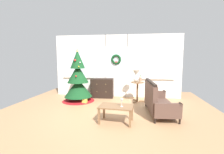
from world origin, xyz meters
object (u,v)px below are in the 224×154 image
(flower_vase, at_px, (140,79))
(coffee_table, at_px, (116,108))
(side_table, at_px, (137,88))
(gift_box, at_px, (85,101))
(dresser_cabinet, at_px, (102,88))
(settee_sofa, at_px, (157,101))
(table_lamp, at_px, (136,74))
(wine_glass, at_px, (122,101))
(christmas_tree, at_px, (78,81))

(flower_vase, height_order, coffee_table, flower_vase)
(side_table, relative_size, coffee_table, 0.84)
(gift_box, bearing_deg, dresser_cabinet, 64.84)
(dresser_cabinet, bearing_deg, side_table, -16.96)
(settee_sofa, height_order, gift_box, settee_sofa)
(table_lamp, distance_m, wine_glass, 2.20)
(flower_vase, distance_m, gift_box, 2.15)
(dresser_cabinet, height_order, wine_glass, dresser_cabinet)
(christmas_tree, xyz_separation_m, side_table, (2.19, 0.24, -0.23))
(dresser_cabinet, height_order, settee_sofa, settee_sofa)
(table_lamp, height_order, coffee_table, table_lamp)
(table_lamp, bearing_deg, gift_box, -163.19)
(dresser_cabinet, xyz_separation_m, table_lamp, (1.36, -0.39, 0.63))
(flower_vase, xyz_separation_m, wine_glass, (-0.49, -2.03, -0.28))
(christmas_tree, height_order, wine_glass, christmas_tree)
(settee_sofa, xyz_separation_m, gift_box, (-2.41, 0.72, -0.29))
(side_table, relative_size, gift_box, 4.46)
(settee_sofa, bearing_deg, christmas_tree, 160.20)
(coffee_table, bearing_deg, settee_sofa, 36.93)
(settee_sofa, bearing_deg, wine_glass, -137.62)
(flower_vase, relative_size, gift_box, 2.12)
(dresser_cabinet, bearing_deg, coffee_table, -70.31)
(christmas_tree, distance_m, settee_sofa, 2.94)
(settee_sofa, xyz_separation_m, flower_vase, (-0.45, 1.17, 0.47))
(side_table, height_order, flower_vase, flower_vase)
(side_table, bearing_deg, christmas_tree, -173.84)
(side_table, distance_m, coffee_table, 2.12)
(flower_vase, bearing_deg, table_lamp, 147.99)
(wine_glass, bearing_deg, settee_sofa, 42.38)
(dresser_cabinet, xyz_separation_m, wine_glass, (1.03, -2.52, 0.18))
(christmas_tree, bearing_deg, wine_glass, -45.70)
(settee_sofa, bearing_deg, flower_vase, 111.29)
(christmas_tree, relative_size, settee_sofa, 1.20)
(christmas_tree, distance_m, coffee_table, 2.48)
(table_lamp, height_order, gift_box, table_lamp)
(table_lamp, relative_size, gift_box, 2.67)
(coffee_table, xyz_separation_m, wine_glass, (0.15, -0.04, 0.21))
(side_table, height_order, coffee_table, side_table)
(dresser_cabinet, relative_size, gift_box, 5.61)
(table_lamp, bearing_deg, dresser_cabinet, 163.88)
(flower_vase, xyz_separation_m, gift_box, (-1.96, -0.44, -0.77))
(settee_sofa, xyz_separation_m, coffee_table, (-1.09, -0.82, -0.01))
(side_table, height_order, table_lamp, table_lamp)
(dresser_cabinet, relative_size, wine_glass, 4.74)
(flower_vase, bearing_deg, gift_box, -167.24)
(flower_vase, bearing_deg, christmas_tree, -175.59)
(christmas_tree, relative_size, flower_vase, 5.61)
(christmas_tree, height_order, dresser_cabinet, christmas_tree)
(settee_sofa, relative_size, flower_vase, 4.68)
(settee_sofa, bearing_deg, coffee_table, -143.07)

